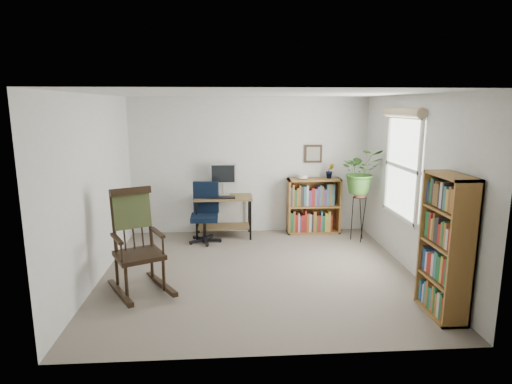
{
  "coord_description": "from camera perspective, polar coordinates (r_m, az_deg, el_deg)",
  "views": [
    {
      "loc": [
        -0.41,
        -5.53,
        2.26
      ],
      "look_at": [
        0.0,
        0.4,
        1.05
      ],
      "focal_mm": 30.0,
      "sensor_mm": 36.0,
      "label": 1
    }
  ],
  "objects": [
    {
      "name": "window",
      "position": [
        6.38,
        18.87,
        3.15
      ],
      "size": [
        0.12,
        1.2,
        1.5
      ],
      "primitive_type": null,
      "color": "white",
      "rests_on": "wall_right"
    },
    {
      "name": "wall_back",
      "position": [
        7.61,
        -0.82,
        3.51
      ],
      "size": [
        4.2,
        0.0,
        2.4
      ],
      "primitive_type": "cube",
      "color": "silver",
      "rests_on": "ground"
    },
    {
      "name": "wall_front",
      "position": [
        3.7,
        2.54,
        -5.12
      ],
      "size": [
        4.2,
        0.0,
        2.4
      ],
      "primitive_type": "cube",
      "color": "silver",
      "rests_on": "ground"
    },
    {
      "name": "potted_plant_small",
      "position": [
        7.67,
        9.82,
        2.2
      ],
      "size": [
        0.13,
        0.24,
        0.11
      ],
      "primitive_type": "imported",
      "color": "#336423",
      "rests_on": "low_bookshelf"
    },
    {
      "name": "low_bookshelf",
      "position": [
        7.71,
        7.67,
        -1.84
      ],
      "size": [
        0.93,
        0.31,
        0.99
      ],
      "primitive_type": null,
      "color": "olive",
      "rests_on": "floor"
    },
    {
      "name": "floor",
      "position": [
        5.98,
        0.27,
        -10.68
      ],
      "size": [
        4.2,
        4.0,
        0.0
      ],
      "primitive_type": "cube",
      "color": "slate",
      "rests_on": "ground"
    },
    {
      "name": "desk",
      "position": [
        7.47,
        -4.33,
        -3.28
      ],
      "size": [
        0.99,
        0.54,
        0.71
      ],
      "primitive_type": null,
      "color": "brown",
      "rests_on": "floor"
    },
    {
      "name": "monitor",
      "position": [
        7.48,
        -4.39,
        1.7
      ],
      "size": [
        0.46,
        0.16,
        0.56
      ],
      "primitive_type": null,
      "color": "silver",
      "rests_on": "desk"
    },
    {
      "name": "office_chair",
      "position": [
        7.15,
        -6.91,
        -2.78
      ],
      "size": [
        0.61,
        0.61,
        1.01
      ],
      "primitive_type": null,
      "rotation": [
        0.0,
        0.0,
        -0.12
      ],
      "color": "black",
      "rests_on": "floor"
    },
    {
      "name": "framed_picture",
      "position": [
        7.7,
        7.64,
        5.07
      ],
      "size": [
        0.32,
        0.04,
        0.32
      ],
      "primitive_type": null,
      "color": "black",
      "rests_on": "wall_back"
    },
    {
      "name": "ceiling",
      "position": [
        5.54,
        0.29,
        12.96
      ],
      "size": [
        4.2,
        4.0,
        0.0
      ],
      "primitive_type": "cube",
      "color": "silver",
      "rests_on": "ground"
    },
    {
      "name": "keyboard",
      "position": [
        7.27,
        -4.38,
        -0.72
      ],
      "size": [
        0.4,
        0.15,
        0.02
      ],
      "primitive_type": "cube",
      "color": "black",
      "rests_on": "desk"
    },
    {
      "name": "wall_right",
      "position": [
        6.16,
        20.16,
        0.89
      ],
      "size": [
        0.0,
        4.0,
        2.4
      ],
      "primitive_type": "cube",
      "color": "silver",
      "rests_on": "ground"
    },
    {
      "name": "tall_bookshelf",
      "position": [
        5.03,
        23.98,
        -6.63
      ],
      "size": [
        0.29,
        0.68,
        1.56
      ],
      "primitive_type": null,
      "color": "olive",
      "rests_on": "floor"
    },
    {
      "name": "rocking_chair",
      "position": [
        5.38,
        -15.42,
        -6.35
      ],
      "size": [
        1.1,
        1.3,
        1.29
      ],
      "primitive_type": null,
      "rotation": [
        0.0,
        0.0,
        0.47
      ],
      "color": "black",
      "rests_on": "floor"
    },
    {
      "name": "spider_plant",
      "position": [
        7.22,
        13.96,
        5.52
      ],
      "size": [
        1.69,
        1.88,
        1.46
      ],
      "primitive_type": "imported",
      "color": "#336423",
      "rests_on": "plant_stand"
    },
    {
      "name": "plant_stand",
      "position": [
        7.41,
        13.55,
        -3.02
      ],
      "size": [
        0.32,
        0.32,
        0.88
      ],
      "primitive_type": null,
      "rotation": [
        0.0,
        0.0,
        0.42
      ],
      "color": "black",
      "rests_on": "floor"
    },
    {
      "name": "wall_left",
      "position": [
        5.88,
        -20.6,
        0.38
      ],
      "size": [
        0.0,
        4.0,
        2.4
      ],
      "primitive_type": "cube",
      "color": "silver",
      "rests_on": "ground"
    }
  ]
}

